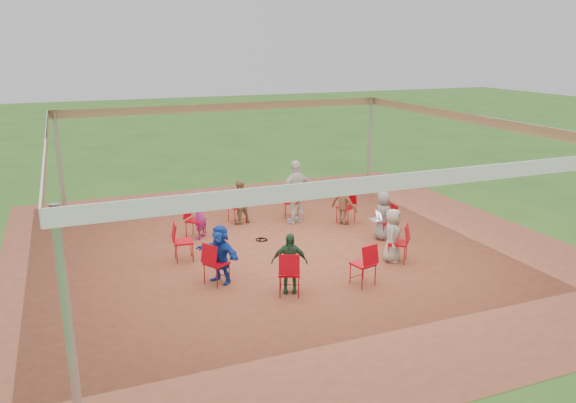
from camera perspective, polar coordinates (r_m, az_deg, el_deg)
name	(u,v)px	position (r m, az deg, el deg)	size (l,w,h in m)	color
ground	(291,249)	(13.59, 0.27, -4.83)	(80.00, 80.00, 0.00)	#2D5A1C
dirt_patch	(291,249)	(13.59, 0.27, -4.80)	(13.00, 13.00, 0.00)	brown
tent	(291,152)	(12.95, 0.29, 5.04)	(10.33, 10.33, 3.00)	#B2B2B7
chair_0	(387,222)	(14.37, 10.02, -2.02)	(0.42, 0.44, 0.90)	#C4010F
chair_1	(346,207)	(15.47, 5.91, -0.58)	(0.42, 0.44, 0.90)	#C4010F
chair_2	(292,202)	(15.87, 0.37, -0.06)	(0.42, 0.44, 0.90)	#C4010F
chair_3	(237,207)	(15.49, -5.19, -0.53)	(0.42, 0.44, 0.90)	#C4010F
chair_4	(196,221)	(14.42, -9.37, -1.93)	(0.42, 0.44, 0.90)	#C4010F
chair_5	(183,242)	(12.95, -10.57, -4.05)	(0.42, 0.44, 0.90)	#C4010F
chair_6	(216,263)	(11.62, -7.28, -6.25)	(0.42, 0.44, 0.90)	#C4010F
chair_7	(289,273)	(11.06, 0.14, -7.29)	(0.42, 0.44, 0.90)	#C4010F
chair_8	(363,264)	(11.59, 7.64, -6.33)	(0.42, 0.44, 0.90)	#C4010F
chair_9	(398,243)	(12.90, 11.09, -4.15)	(0.42, 0.44, 0.90)	#C4010F
person_seated_0	(383,216)	(14.27, 9.62, -1.41)	(0.60, 0.34, 1.23)	gray
person_seated_1	(344,202)	(15.32, 5.70, -0.07)	(0.79, 0.39, 1.23)	brown
person_seated_2	(239,202)	(15.34, -4.98, -0.02)	(0.60, 0.34, 1.23)	#8C7654
person_seated_3	(200,215)	(14.31, -8.98, -1.33)	(0.45, 0.29, 1.23)	#962280
person_seated_4	(220,254)	(11.64, -6.90, -5.30)	(1.14, 0.43, 1.23)	#143DAE
person_seated_5	(289,263)	(11.11, 0.15, -6.24)	(0.72, 0.37, 1.23)	#295337
person_seated_6	(393,235)	(12.86, 10.60, -3.39)	(0.60, 0.34, 1.23)	#ABA399
standing_person	(296,192)	(15.27, 0.85, 0.97)	(1.03, 0.53, 1.75)	silver
cable_coil	(262,240)	(14.17, -2.67, -3.89)	(0.34, 0.34, 0.03)	black
laptop	(377,217)	(14.21, 9.04, -1.60)	(0.29, 0.35, 0.23)	#B7B7BC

